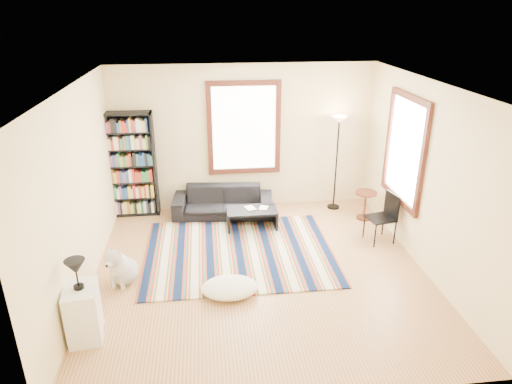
{
  "coord_description": "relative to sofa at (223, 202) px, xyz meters",
  "views": [
    {
      "loc": [
        -0.75,
        -5.96,
        3.8
      ],
      "look_at": [
        0.0,
        0.5,
        1.1
      ],
      "focal_mm": 32.0,
      "sensor_mm": 36.0,
      "label": 1
    }
  ],
  "objects": [
    {
      "name": "ceiling",
      "position": [
        0.46,
        -2.05,
        2.57
      ],
      "size": [
        5.0,
        5.0,
        0.1
      ],
      "primitive_type": "cube",
      "color": "white",
      "rests_on": "floor"
    },
    {
      "name": "dog",
      "position": [
        -1.55,
        -2.12,
        0.04
      ],
      "size": [
        0.66,
        0.75,
        0.63
      ],
      "primitive_type": null,
      "rotation": [
        0.0,
        0.0,
        -0.41
      ],
      "color": "silver",
      "rests_on": "floor"
    },
    {
      "name": "rug",
      "position": [
        0.19,
        -1.47,
        -0.27
      ],
      "size": [
        3.06,
        2.45,
        0.02
      ],
      "primitive_type": "cube",
      "color": "#0B1A3A",
      "rests_on": "floor"
    },
    {
      "name": "white_cabinet",
      "position": [
        -1.84,
        -3.29,
        0.07
      ],
      "size": [
        0.45,
        0.55,
        0.7
      ],
      "primitive_type": "cube",
      "rotation": [
        0.0,
        0.0,
        0.14
      ],
      "color": "white",
      "rests_on": "floor"
    },
    {
      "name": "side_table",
      "position": [
        2.66,
        -0.46,
        -0.01
      ],
      "size": [
        0.49,
        0.49,
        0.54
      ],
      "primitive_type": "cylinder",
      "rotation": [
        0.0,
        0.0,
        0.27
      ],
      "color": "#491C12",
      "rests_on": "floor"
    },
    {
      "name": "wall_back",
      "position": [
        0.46,
        0.5,
        1.12
      ],
      "size": [
        5.0,
        0.1,
        2.8
      ],
      "primitive_type": "cube",
      "color": "beige",
      "rests_on": "floor"
    },
    {
      "name": "window_right",
      "position": [
        2.93,
        -1.25,
        1.32
      ],
      "size": [
        0.06,
        1.2,
        1.6
      ],
      "primitive_type": "cube",
      "color": "white",
      "rests_on": "wall_right"
    },
    {
      "name": "table_lamp",
      "position": [
        -1.84,
        -3.29,
        0.61
      ],
      "size": [
        0.26,
        0.26,
        0.38
      ],
      "primitive_type": null,
      "rotation": [
        0.0,
        0.0,
        0.07
      ],
      "color": "black",
      "rests_on": "white_cabinet"
    },
    {
      "name": "book_a",
      "position": [
        0.39,
        -0.58,
        0.09
      ],
      "size": [
        0.26,
        0.23,
        0.02
      ],
      "primitive_type": "imported",
      "rotation": [
        0.0,
        0.0,
        0.36
      ],
      "color": "beige",
      "rests_on": "coffee_table"
    },
    {
      "name": "book_b",
      "position": [
        0.64,
        -0.53,
        0.09
      ],
      "size": [
        0.2,
        0.24,
        0.02
      ],
      "primitive_type": "imported",
      "rotation": [
        0.0,
        0.0,
        -0.34
      ],
      "color": "beige",
      "rests_on": "coffee_table"
    },
    {
      "name": "floor_lamp",
      "position": [
        2.21,
        0.1,
        0.65
      ],
      "size": [
        0.37,
        0.37,
        1.86
      ],
      "primitive_type": null,
      "rotation": [
        0.0,
        0.0,
        -0.26
      ],
      "color": "black",
      "rests_on": "floor"
    },
    {
      "name": "sofa",
      "position": [
        0.0,
        0.0,
        0.0
      ],
      "size": [
        1.95,
        0.92,
        0.55
      ],
      "primitive_type": "imported",
      "rotation": [
        0.0,
        0.0,
        -0.1
      ],
      "color": "black",
      "rests_on": "floor"
    },
    {
      "name": "wall_right",
      "position": [
        3.01,
        -2.05,
        1.12
      ],
      "size": [
        0.1,
        5.0,
        2.8
      ],
      "primitive_type": "cube",
      "color": "beige",
      "rests_on": "floor"
    },
    {
      "name": "wall_left",
      "position": [
        -2.09,
        -2.05,
        1.12
      ],
      "size": [
        0.1,
        5.0,
        2.8
      ],
      "primitive_type": "cube",
      "color": "beige",
      "rests_on": "floor"
    },
    {
      "name": "floor",
      "position": [
        0.46,
        -2.05,
        -0.33
      ],
      "size": [
        5.0,
        5.0,
        0.1
      ],
      "primitive_type": "cube",
      "color": "tan",
      "rests_on": "ground"
    },
    {
      "name": "wall_front",
      "position": [
        0.46,
        -4.6,
        1.12
      ],
      "size": [
        5.0,
        0.1,
        2.8
      ],
      "primitive_type": "cube",
      "color": "beige",
      "rests_on": "floor"
    },
    {
      "name": "folding_chair",
      "position": [
        2.61,
        -1.34,
        0.15
      ],
      "size": [
        0.49,
        0.47,
        0.86
      ],
      "primitive_type": "cube",
      "rotation": [
        0.0,
        0.0,
        0.2
      ],
      "color": "black",
      "rests_on": "floor"
    },
    {
      "name": "coffee_table",
      "position": [
        0.49,
        -0.58,
        -0.1
      ],
      "size": [
        1.01,
        0.76,
        0.36
      ],
      "primitive_type": "cube",
      "rotation": [
        0.0,
        0.0,
        0.32
      ],
      "color": "black",
      "rests_on": "floor"
    },
    {
      "name": "floor_cushion",
      "position": [
        -0.04,
        -2.6,
        -0.18
      ],
      "size": [
        0.89,
        0.73,
        0.2
      ],
      "primitive_type": "ellipsoid",
      "rotation": [
        0.0,
        0.0,
        -0.18
      ],
      "color": "silver",
      "rests_on": "floor"
    },
    {
      "name": "bookshelf",
      "position": [
        -1.68,
        0.27,
        0.72
      ],
      "size": [
        0.9,
        0.3,
        2.0
      ],
      "primitive_type": "cube",
      "color": "black",
      "rests_on": "floor"
    },
    {
      "name": "window_back",
      "position": [
        0.46,
        0.42,
        1.32
      ],
      "size": [
        1.2,
        0.06,
        1.6
      ],
      "primitive_type": "cube",
      "color": "white",
      "rests_on": "wall_back"
    }
  ]
}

